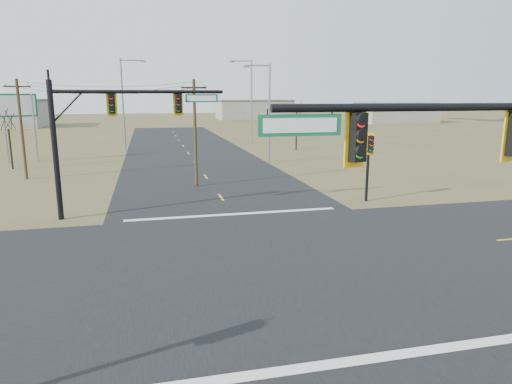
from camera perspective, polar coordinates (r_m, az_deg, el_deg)
ground at (r=18.81m, az=1.43°, el=-8.56°), size 320.00×320.00×0.00m
road_ew at (r=18.81m, az=1.43°, el=-8.53°), size 160.00×14.00×0.02m
road_ns at (r=18.80m, az=1.43°, el=-8.52°), size 14.00×160.00×0.02m
stop_bar_near at (r=12.42m, az=10.86°, el=-20.19°), size 12.00×0.40×0.01m
stop_bar_far at (r=25.79m, az=-2.82°, el=-2.78°), size 12.00×0.40×0.01m
mast_arm_far at (r=25.84m, az=-17.72°, el=8.60°), size 9.12×0.53×7.39m
pedestal_signal_ne at (r=29.27m, az=14.01°, el=4.94°), size 0.66×0.57×4.35m
utility_pole_near at (r=33.52m, az=-7.62°, el=7.58°), size 1.86×0.59×7.73m
utility_pole_far at (r=40.61m, az=-27.27°, el=7.21°), size 1.92×0.35×7.87m
highway_sign at (r=51.24m, az=-27.56°, el=8.56°), size 3.31×1.59×6.77m
streetlight_a at (r=45.35m, az=1.43°, el=10.45°), size 2.67×0.27×9.59m
streetlight_b at (r=64.64m, az=-0.77°, el=11.81°), size 3.18×0.41×11.38m
streetlight_c at (r=57.08m, az=-16.08°, el=11.00°), size 3.01×0.32×10.80m
bare_tree_a at (r=46.87m, az=-28.66°, el=8.01°), size 3.10×3.10×5.72m
bare_tree_c at (r=56.55m, az=5.12°, el=10.40°), size 3.19×3.19×6.46m
warehouse_mid at (r=130.47m, az=-0.28°, el=10.20°), size 20.00×12.00×5.00m
warehouse_right at (r=118.19m, az=17.13°, el=9.37°), size 18.00×10.00×4.50m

